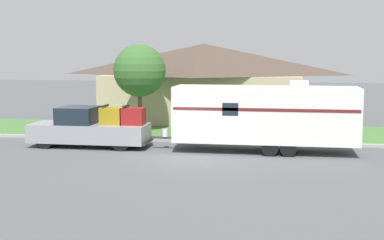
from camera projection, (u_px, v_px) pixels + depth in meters
The scene contains 8 objects.
ground_plane at pixel (182, 156), 23.35m from camera, with size 120.00×120.00×0.00m, color #515456.
curb_strip at pixel (195, 141), 27.02m from camera, with size 80.00×0.30×0.14m.
lawn_strip at pixel (205, 131), 30.59m from camera, with size 80.00×7.00×0.03m.
house_across_street at pixel (204, 81), 35.31m from camera, with size 13.57×7.17×5.09m.
pickup_truck at pixel (91, 128), 25.62m from camera, with size 5.77×1.95×2.04m.
travel_trailer at pixel (265, 114), 24.17m from camera, with size 9.40×2.22×3.26m.
mailbox at pixel (291, 121), 26.91m from camera, with size 0.48×0.20×1.40m.
tree_in_yard at pixel (140, 71), 30.17m from camera, with size 2.97×2.97×4.98m.
Camera 1 is at (4.22, -22.58, 4.51)m, focal length 50.00 mm.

